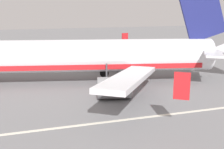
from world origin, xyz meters
TOP-DOWN VIEW (x-y plane):
  - apron_stripe at (0.00, 11.04)m, footprint 120.00×0.36m
  - airplane at (0.08, 23.34)m, footprint 37.37×30.23m

SIDE VIEW (x-z plane):
  - apron_stripe at x=0.00m, z-range 0.00..0.01m
  - airplane at x=0.08m, z-range -2.62..8.72m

